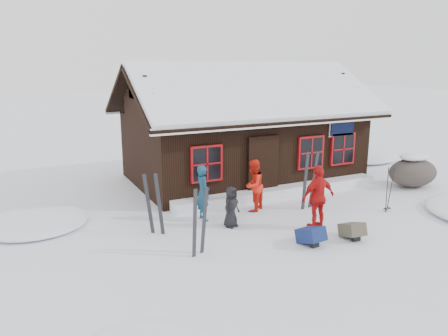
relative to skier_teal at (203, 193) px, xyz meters
The scene contains 15 objects.
ground 2.32m from the skier_teal, 38.98° to the right, with size 120.00×120.00×0.00m, color white.
mountain_hut 4.88m from the skier_teal, 48.52° to the left, with size 8.90×6.09×4.42m.
snow_drift 3.37m from the skier_teal, 15.44° to the left, with size 7.60×0.60×0.35m, color white.
snow_mounds 3.47m from the skier_teal, ahead, with size 20.60×13.20×0.48m.
skier_teal is the anchor object (origin of this frame).
skier_orange_left 1.66m from the skier_teal, ahead, with size 0.76×0.59×1.57m, color red.
skier_orange_right 3.15m from the skier_teal, 38.12° to the right, with size 1.02×0.42×1.73m, color red.
skier_crouched 0.98m from the skier_teal, 60.67° to the right, with size 0.55×0.36×1.12m, color black.
boulder 8.13m from the skier_teal, ahead, with size 1.85×1.39×1.09m.
ski_pair_left 2.29m from the skier_teal, 115.49° to the right, with size 0.47×0.17×1.63m.
ski_pair_mid 1.59m from the skier_teal, 165.49° to the right, with size 0.48×0.25×1.66m.
ski_pair_right 3.33m from the skier_teal, ahead, with size 0.56×0.13×1.80m.
ski_poles 5.54m from the skier_teal, 18.46° to the right, with size 0.25×0.12×1.39m.
backpack_blue 3.28m from the skier_teal, 59.13° to the right, with size 0.47×0.63×0.34m, color navy.
backpack_olive 4.11m from the skier_teal, 46.20° to the right, with size 0.45×0.60×0.33m, color #484333.
Camera 1 is at (-6.32, -9.38, 4.32)m, focal length 35.00 mm.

